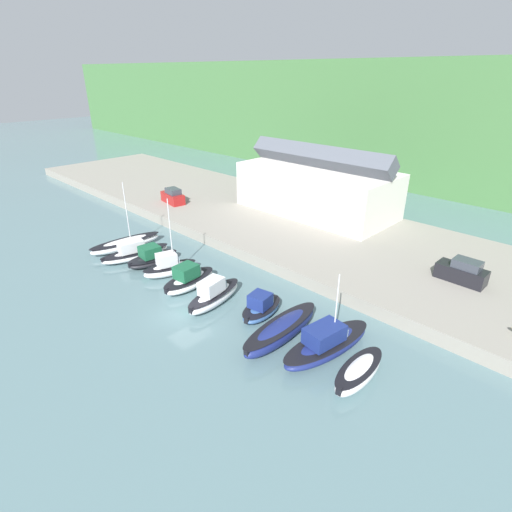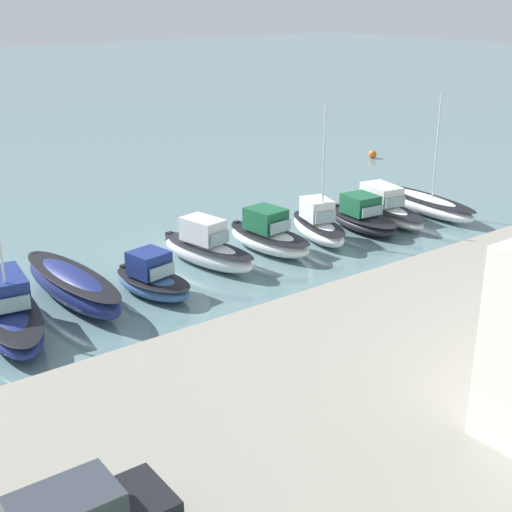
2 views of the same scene
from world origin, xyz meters
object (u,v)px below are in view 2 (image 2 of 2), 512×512
(moored_boat_1, at_px, (383,208))
(moored_boat_3, at_px, (318,225))
(moored_boat_8, at_px, (6,311))
(moored_boat_2, at_px, (362,218))
(moored_boat_5, at_px, (207,249))
(moored_boat_7, at_px, (72,286))
(moored_boat_4, at_px, (268,236))
(moored_boat_6, at_px, (152,280))
(moored_boat_0, at_px, (425,203))
(mooring_buoy_0, at_px, (373,154))

(moored_boat_1, height_order, moored_boat_3, moored_boat_3)
(moored_boat_8, bearing_deg, moored_boat_2, -170.19)
(moored_boat_5, xyz_separation_m, moored_boat_7, (7.52, 0.25, -0.07))
(moored_boat_8, bearing_deg, moored_boat_4, -167.88)
(moored_boat_1, relative_size, moored_boat_3, 0.98)
(moored_boat_3, distance_m, moored_boat_6, 11.55)
(moored_boat_0, xyz_separation_m, moored_boat_1, (3.10, -0.70, 0.10))
(moored_boat_5, height_order, moored_boat_7, moored_boat_5)
(moored_boat_1, height_order, moored_boat_4, moored_boat_4)
(moored_boat_4, xyz_separation_m, moored_boat_7, (11.42, 0.02, -0.02))
(moored_boat_0, bearing_deg, moored_boat_1, -8.08)
(moored_boat_3, height_order, moored_boat_4, moored_boat_3)
(moored_boat_1, height_order, moored_boat_6, moored_boat_1)
(moored_boat_4, xyz_separation_m, mooring_buoy_0, (-21.54, -12.97, -0.52))
(moored_boat_2, bearing_deg, moored_boat_1, -160.82)
(moored_boat_3, distance_m, moored_boat_5, 7.37)
(moored_boat_0, distance_m, moored_boat_1, 3.17)
(moored_boat_3, height_order, mooring_buoy_0, moored_boat_3)
(moored_boat_5, bearing_deg, moored_boat_1, 169.62)
(moored_boat_5, bearing_deg, moored_boat_2, 166.23)
(moored_boat_3, height_order, moored_boat_7, moored_boat_3)
(moored_boat_2, bearing_deg, moored_boat_6, 8.75)
(moored_boat_5, xyz_separation_m, moored_boat_6, (4.14, 1.62, -0.17))
(moored_boat_7, height_order, moored_boat_8, moored_boat_8)
(moored_boat_5, bearing_deg, moored_boat_4, 166.11)
(moored_boat_3, bearing_deg, moored_boat_2, -167.44)
(mooring_buoy_0, bearing_deg, moored_boat_8, 21.11)
(moored_boat_2, bearing_deg, moored_boat_0, -175.68)
(moored_boat_4, xyz_separation_m, moored_boat_6, (8.04, 1.39, -0.13))
(moored_boat_8, bearing_deg, mooring_buoy_0, -150.89)
(moored_boat_3, xyz_separation_m, moored_boat_8, (18.27, 0.84, 0.01))
(moored_boat_1, xyz_separation_m, moored_boat_8, (24.15, 1.32, 0.12))
(moored_boat_2, xyz_separation_m, moored_boat_7, (18.24, -0.37, 0.10))
(moored_boat_4, relative_size, moored_boat_5, 0.91)
(moored_boat_6, bearing_deg, moored_boat_4, 179.23)
(moored_boat_0, distance_m, moored_boat_6, 20.49)
(moored_boat_5, xyz_separation_m, moored_boat_8, (10.91, 1.30, -0.03))
(moored_boat_0, xyz_separation_m, moored_boat_3, (8.98, -0.22, 0.22))
(moored_boat_8, bearing_deg, moored_boat_5, -165.21)
(moored_boat_2, relative_size, moored_boat_4, 0.95)
(moored_boat_0, height_order, moored_boat_7, moored_boat_0)
(moored_boat_4, relative_size, mooring_buoy_0, 8.68)
(moored_boat_6, height_order, mooring_buoy_0, moored_boat_6)
(moored_boat_1, distance_m, moored_boat_8, 24.19)
(moored_boat_6, relative_size, moored_boat_7, 0.59)
(moored_boat_5, height_order, moored_boat_6, moored_boat_5)
(moored_boat_1, distance_m, moored_boat_5, 13.24)
(moored_boat_6, xyz_separation_m, mooring_buoy_0, (-29.58, -14.36, -0.40))
(moored_boat_2, height_order, moored_boat_6, moored_boat_2)
(moored_boat_2, xyz_separation_m, moored_boat_3, (3.37, -0.16, 0.13))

